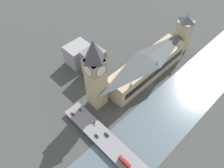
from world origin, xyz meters
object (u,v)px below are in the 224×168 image
victoria_tower (183,34)px  road_bridge (122,156)px  car_northbound_mid (73,114)px  car_southbound_mid (97,136)px  parliament_hall (147,66)px  car_southbound_lead (80,110)px  car_northbound_tail (107,135)px  double_decker_bus_lead (124,162)px  clock_tower (95,74)px  car_northbound_lead (94,123)px

victoria_tower → road_bridge: size_ratio=0.37×
car_northbound_mid → car_southbound_mid: car_southbound_mid is taller
parliament_hall → victoria_tower: victoria_tower is taller
car_southbound_lead → car_southbound_mid: car_southbound_lead is taller
car_northbound_tail → car_northbound_mid: bearing=11.9°
double_decker_bus_lead → road_bridge: bearing=-33.1°
parliament_hall → clock_tower: (9.97, 59.90, 25.35)m
road_bridge → double_decker_bus_lead: (-4.82, 3.15, 3.49)m
double_decker_bus_lead → car_northbound_mid: size_ratio=2.59×
car_northbound_lead → car_southbound_lead: 18.63m
victoria_tower → double_decker_bus_lead: size_ratio=4.38×
clock_tower → road_bridge: clock_tower is taller
double_decker_bus_lead → car_southbound_lead: 61.25m
car_southbound_lead → clock_tower: bearing=-93.8°
road_bridge → car_northbound_tail: car_northbound_tail is taller
double_decker_bus_lead → car_northbound_mid: double_decker_bus_lead is taller
clock_tower → car_northbound_lead: clock_tower is taller
car_southbound_mid → car_northbound_tail: bearing=-127.4°
clock_tower → car_northbound_lead: 42.92m
double_decker_bus_lead → parliament_hall: bearing=-60.1°
car_northbound_lead → car_northbound_mid: car_northbound_lead is taller
road_bridge → car_northbound_lead: car_northbound_lead is taller
car_northbound_lead → car_northbound_tail: size_ratio=1.03×
double_decker_bus_lead → car_northbound_tail: size_ratio=2.41×
car_northbound_lead → car_northbound_tail: car_northbound_tail is taller
car_southbound_mid → double_decker_bus_lead: bearing=-180.0°
car_northbound_tail → car_southbound_lead: size_ratio=1.01×
parliament_hall → victoria_tower: (0.06, -60.23, 8.56)m
car_northbound_tail → victoria_tower: bearing=-80.6°
road_bridge → car_northbound_mid: bearing=4.1°
clock_tower → car_northbound_tail: bearing=149.3°
double_decker_bus_lead → car_northbound_tail: double_decker_bus_lead is taller
car_northbound_mid → car_southbound_lead: 7.55m
road_bridge → car_northbound_lead: (37.44, -3.57, 1.60)m
car_southbound_lead → car_southbound_mid: 29.99m
parliament_hall → car_southbound_lead: 81.07m
car_northbound_mid → car_southbound_lead: (-1.72, -7.35, 0.12)m
car_northbound_lead → parliament_hall: bearing=-84.7°
victoria_tower → car_southbound_lead: victoria_tower is taller
victoria_tower → car_northbound_lead: bearing=93.0°
car_northbound_mid → car_northbound_tail: (-36.10, -7.62, 0.08)m
car_northbound_tail → car_northbound_lead: bearing=-0.4°
clock_tower → car_northbound_tail: 51.37m
road_bridge → car_southbound_lead: (56.07, -3.20, 1.66)m
car_southbound_lead → car_southbound_mid: (-29.31, 6.36, -0.10)m
car_northbound_mid → car_southbound_mid: bearing=-178.2°
parliament_hall → double_decker_bus_lead: (-49.60, 86.16, -6.84)m
car_northbound_tail → car_southbound_lead: car_southbound_lead is taller
road_bridge → car_southbound_mid: bearing=6.7°
car_northbound_mid → road_bridge: bearing=-175.9°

